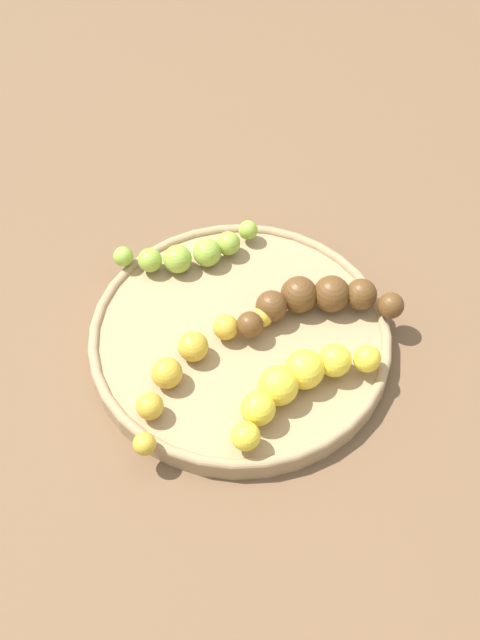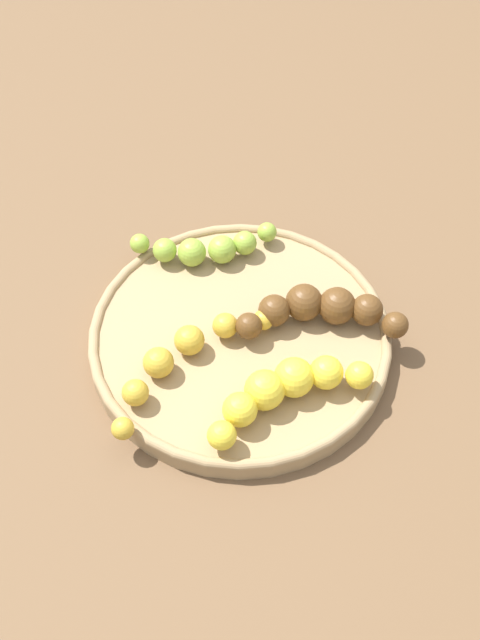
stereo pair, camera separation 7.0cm
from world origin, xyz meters
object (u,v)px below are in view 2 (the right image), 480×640
object	(u,v)px
banana_overripe	(320,309)
banana_yellow	(283,389)
banana_spotted	(180,357)
banana_green	(205,247)
fruit_bowl	(240,337)

from	to	relation	value
banana_overripe	banana_yellow	bearing A→B (deg)	156.53
banana_spotted	banana_overripe	size ratio (longest dim) A/B	1.02
banana_overripe	banana_green	world-z (taller)	banana_overripe
fruit_bowl	banana_overripe	world-z (taller)	banana_overripe
banana_spotted	banana_overripe	bearing A→B (deg)	-110.96
banana_yellow	banana_green	distance (m)	0.19
banana_spotted	banana_yellow	world-z (taller)	banana_yellow
fruit_bowl	banana_yellow	bearing A→B (deg)	105.28
banana_green	banana_spotted	bearing A→B (deg)	-14.83
fruit_bowl	banana_green	bearing A→B (deg)	-80.88
banana_spotted	banana_green	size ratio (longest dim) A/B	1.07
fruit_bowl	banana_yellow	size ratio (longest dim) A/B	1.86
banana_spotted	banana_green	bearing A→B (deg)	-50.88
banana_spotted	banana_green	distance (m)	0.14
banana_yellow	banana_green	xyz separation A→B (m)	(0.04, -0.18, -0.00)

